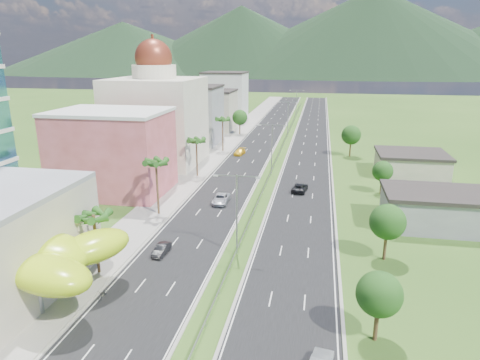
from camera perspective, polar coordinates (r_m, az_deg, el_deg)
The scene contains 32 objects.
ground at distance 49.06m, azimuth -2.73°, elevation -14.93°, with size 500.00×500.00×0.00m, color #2D5119.
road_left at distance 134.25m, azimuth 2.95°, elevation 5.59°, with size 11.00×260.00×0.04m, color black.
road_right at distance 133.14m, azimuth 9.39°, elevation 5.30°, with size 11.00×260.00×0.04m, color black.
sidewalk_left at distance 135.80m, azimuth -1.04°, elevation 5.76°, with size 7.00×260.00×0.12m, color gray.
median_guardrail at distance 115.79m, azimuth 5.44°, elevation 4.06°, with size 0.10×216.06×0.76m.
streetlight_median_b at distance 54.94m, azimuth -0.44°, elevation -3.51°, with size 6.04×0.25×11.00m.
streetlight_median_c at distance 93.11m, azimuth 4.28°, elevation 4.86°, with size 6.04×0.25×11.00m.
streetlight_median_d at distance 137.30m, azimuth 6.42°, elevation 8.61°, with size 6.04×0.25×11.00m.
streetlight_median_e at distance 181.89m, azimuth 7.53°, elevation 10.52°, with size 6.04×0.25×11.00m.
lime_canopy at distance 51.59m, azimuth -26.38°, elevation -8.85°, with size 18.00×15.00×7.40m.
pink_shophouse at distance 83.90m, azimuth -16.59°, elevation 3.43°, with size 20.00×15.00×15.00m, color #B44C4A.
domed_building at distance 103.85m, azimuth -11.05°, elevation 8.40°, with size 20.00×20.00×28.70m.
midrise_grey at distance 127.37m, azimuth -6.44°, elevation 8.55°, with size 16.00×15.00×16.00m, color gray.
midrise_beige at distance 148.56m, azimuth -3.94°, elevation 9.18°, with size 16.00×15.00×13.00m, color #A8A18A.
midrise_white at distance 170.50m, azimuth -2.01°, elevation 11.01°, with size 16.00×15.00×18.00m, color silver.
shed_near at distance 71.92m, azimuth 24.58°, elevation -3.73°, with size 15.00×10.00×5.00m, color gray.
shed_far at distance 100.50m, azimuth 21.82°, elevation 1.92°, with size 14.00×12.00×4.40m, color #A8A18A.
palm_tree_b at distance 52.98m, azimuth -18.93°, elevation -4.87°, with size 3.60×3.60×8.10m.
palm_tree_c at distance 69.72m, azimuth -11.13°, elevation 2.06°, with size 3.60×3.60×9.60m.
palm_tree_d at distance 91.13m, azimuth -5.84°, elevation 5.07°, with size 3.60×3.60×8.60m.
palm_tree_e at distance 114.82m, azimuth -2.34°, elevation 7.92°, with size 3.60×3.60×9.40m.
leafy_tree_lfar at distance 139.44m, azimuth -0.03°, elevation 8.35°, with size 4.90×4.90×8.05m.
leafy_tree_ra at distance 41.75m, azimuth 18.08°, elevation -14.30°, with size 4.20×4.20×6.90m.
leafy_tree_rb at distance 57.21m, azimuth 19.08°, elevation -5.32°, with size 4.55×4.55×7.47m.
leafy_tree_rc at distance 84.27m, azimuth 18.48°, elevation 1.12°, with size 3.85×3.85×6.33m.
leafy_tree_rd at distance 112.73m, azimuth 14.61°, elevation 5.83°, with size 4.90×4.90×8.05m.
mountain_ridge at distance 493.85m, azimuth 16.82°, elevation 12.96°, with size 860.00×140.00×90.00m, color black, non-canonical shape.
car_dark_left at distance 58.18m, azimuth -10.42°, elevation -9.08°, with size 1.39×4.00×1.32m, color black.
car_silver_mid_left at distance 75.81m, azimuth -2.54°, elevation -2.52°, with size 2.57×5.57×1.55m, color #AEB0B6.
car_yellow_far_left at distance 111.83m, azimuth -0.04°, elevation 3.77°, with size 2.09×5.15×1.49m, color gold.
car_dark_far_right at distance 82.89m, azimuth 7.99°, elevation -1.00°, with size 2.49×5.40×1.50m, color black.
motorcycle at distance 50.26m, azimuth -17.81°, elevation -14.07°, with size 0.60×1.97×1.26m, color black.
Camera 1 is at (9.88, -40.63, 25.66)m, focal length 32.00 mm.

